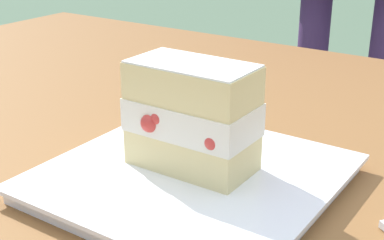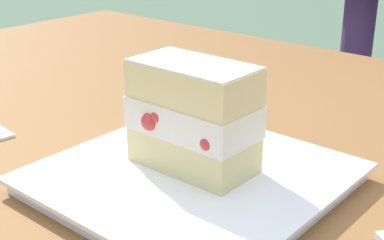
# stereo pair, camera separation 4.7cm
# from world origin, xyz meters

# --- Properties ---
(dessert_plate) EXTENTS (0.24, 0.24, 0.02)m
(dessert_plate) POSITION_xyz_m (0.04, 0.01, 0.79)
(dessert_plate) COLOR white
(dessert_plate) RESTS_ON patio_table
(cake_slice) EXTENTS (0.11, 0.07, 0.10)m
(cake_slice) POSITION_xyz_m (0.03, 0.02, 0.84)
(cake_slice) COLOR #EAD18C
(cake_slice) RESTS_ON dessert_plate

